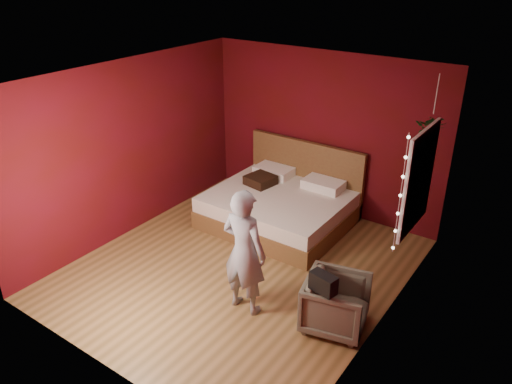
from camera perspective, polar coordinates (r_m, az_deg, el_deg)
name	(u,v)px	position (r m, az deg, el deg)	size (l,w,h in m)	color
floor	(240,267)	(6.92, -1.84, -8.62)	(4.50, 4.50, 0.00)	olive
room_walls	(238,153)	(6.13, -2.06, 4.43)	(4.04, 4.54, 2.62)	#560916
window	(419,180)	(6.14, 18.08, 1.34)	(0.05, 0.97, 1.27)	white
fairy_lights	(400,195)	(5.69, 16.18, -0.38)	(0.04, 0.04, 1.45)	silver
bed	(281,205)	(7.89, 2.90, -1.50)	(2.07, 1.76, 1.14)	brown
person	(244,252)	(5.78, -1.35, -6.88)	(0.58, 0.38, 1.58)	gray
armchair	(336,304)	(5.85, 9.12, -12.49)	(0.68, 0.70, 0.64)	#6A6854
handbag	(323,283)	(5.42, 7.70, -10.26)	(0.30, 0.15, 0.21)	black
throw_pillow	(260,180)	(8.03, 0.52, 1.37)	(0.41, 0.41, 0.15)	black
hanging_plant	(431,130)	(6.67, 19.35, 6.72)	(0.41, 0.36, 0.91)	silver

